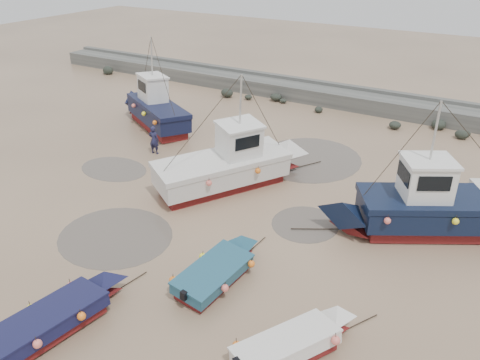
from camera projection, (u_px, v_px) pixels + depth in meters
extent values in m
plane|color=tan|center=(175.00, 240.00, 21.13)|extent=(120.00, 120.00, 0.00)
cube|color=slate|center=(341.00, 99.00, 37.70)|extent=(60.00, 2.20, 1.20)
cube|color=slate|center=(347.00, 86.00, 38.30)|extent=(60.00, 0.60, 0.25)
ellipsoid|color=black|center=(395.00, 125.00, 33.28)|extent=(0.84, 0.86, 0.51)
ellipsoid|color=black|center=(439.00, 124.00, 33.23)|extent=(0.98, 1.07, 0.72)
ellipsoid|color=black|center=(276.00, 97.00, 38.92)|extent=(0.99, 0.80, 0.58)
ellipsoid|color=black|center=(107.00, 72.00, 46.62)|extent=(0.65, 0.64, 0.43)
ellipsoid|color=black|center=(466.00, 134.00, 31.99)|extent=(0.61, 0.47, 0.46)
ellipsoid|color=black|center=(283.00, 101.00, 38.49)|extent=(0.61, 0.53, 0.32)
ellipsoid|color=black|center=(227.00, 93.00, 39.88)|extent=(1.09, 0.88, 0.72)
ellipsoid|color=black|center=(248.00, 97.00, 39.33)|extent=(0.65, 0.60, 0.37)
ellipsoid|color=black|center=(462.00, 135.00, 31.60)|extent=(0.88, 0.64, 0.62)
ellipsoid|color=black|center=(319.00, 110.00, 36.45)|extent=(0.64, 0.62, 0.48)
ellipsoid|color=black|center=(108.00, 70.00, 46.61)|extent=(1.10, 0.87, 0.86)
ellipsoid|color=black|center=(439.00, 127.00, 33.17)|extent=(0.55, 0.45, 0.29)
cylinder|color=#564E46|center=(116.00, 236.00, 21.40)|extent=(5.37, 5.37, 0.01)
cylinder|color=#564E46|center=(305.00, 224.00, 22.30)|extent=(3.18, 3.18, 0.01)
cylinder|color=#564E46|center=(114.00, 169.00, 27.61)|extent=(4.29, 4.29, 0.01)
cylinder|color=#564E46|center=(309.00, 159.00, 28.90)|extent=(6.30, 6.30, 0.01)
cube|color=maroon|center=(49.00, 330.00, 16.06)|extent=(2.11, 3.92, 0.30)
cube|color=#131539|center=(47.00, 322.00, 15.89)|extent=(2.41, 4.23, 0.45)
pyramid|color=#131539|center=(103.00, 278.00, 17.27)|extent=(1.86, 1.00, 0.90)
cube|color=brown|center=(46.00, 319.00, 15.81)|extent=(1.96, 3.54, 0.10)
cube|color=#131539|center=(46.00, 317.00, 15.77)|extent=(2.50, 4.33, 0.07)
cylinder|color=black|center=(127.00, 285.00, 18.35)|extent=(0.38, 1.98, 0.04)
sphere|color=orange|center=(40.00, 349.00, 14.73)|extent=(0.30, 0.30, 0.30)
sphere|color=orange|center=(31.00, 307.00, 16.41)|extent=(0.30, 0.30, 0.30)
sphere|color=orange|center=(84.00, 321.00, 15.81)|extent=(0.30, 0.30, 0.30)
sphere|color=orange|center=(71.00, 284.00, 17.49)|extent=(0.30, 0.30, 0.30)
cube|color=maroon|center=(213.00, 281.00, 18.36)|extent=(1.54, 3.21, 0.30)
cube|color=navy|center=(212.00, 274.00, 18.18)|extent=(1.79, 3.45, 0.45)
pyramid|color=navy|center=(242.00, 240.00, 19.45)|extent=(1.58, 0.83, 0.90)
cube|color=brown|center=(212.00, 270.00, 18.11)|extent=(1.44, 2.90, 0.10)
cube|color=navy|center=(212.00, 268.00, 18.07)|extent=(1.86, 3.53, 0.07)
cube|color=black|center=(182.00, 295.00, 16.83)|extent=(0.23, 0.20, 0.35)
cylinder|color=black|center=(253.00, 248.00, 20.51)|extent=(0.20, 2.00, 0.04)
sphere|color=orange|center=(172.00, 281.00, 17.62)|extent=(0.30, 0.30, 0.30)
sphere|color=orange|center=(224.00, 286.00, 17.36)|extent=(0.30, 0.30, 0.30)
sphere|color=orange|center=(202.00, 258.00, 18.91)|extent=(0.30, 0.30, 0.30)
sphere|color=orange|center=(250.00, 262.00, 18.65)|extent=(0.30, 0.30, 0.30)
cube|color=maroon|center=(287.00, 356.00, 15.08)|extent=(2.59, 3.35, 0.30)
cube|color=silver|center=(288.00, 348.00, 14.90)|extent=(2.88, 3.65, 0.45)
pyramid|color=silver|center=(339.00, 314.00, 15.61)|extent=(1.52, 1.29, 0.90)
cube|color=brown|center=(288.00, 344.00, 14.83)|extent=(2.38, 3.04, 0.10)
cube|color=silver|center=(288.00, 342.00, 14.79)|extent=(2.97, 3.75, 0.07)
cylinder|color=black|center=(356.00, 325.00, 16.43)|extent=(1.04, 1.75, 0.04)
sphere|color=orange|center=(238.00, 345.00, 14.86)|extent=(0.30, 0.30, 0.30)
sphere|color=orange|center=(337.00, 345.00, 14.85)|extent=(0.30, 0.30, 0.30)
cube|color=maroon|center=(158.00, 125.00, 33.32)|extent=(6.07, 4.49, 0.55)
cube|color=black|center=(157.00, 115.00, 32.98)|extent=(6.61, 4.99, 0.95)
pyramid|color=black|center=(138.00, 92.00, 35.47)|extent=(2.32, 2.64, 1.40)
cube|color=brown|center=(157.00, 108.00, 32.74)|extent=(6.44, 4.84, 0.08)
cube|color=black|center=(157.00, 106.00, 32.67)|extent=(6.76, 5.10, 0.30)
cube|color=white|center=(151.00, 89.00, 32.88)|extent=(2.50, 2.33, 1.70)
cube|color=white|center=(150.00, 77.00, 32.46)|extent=(2.70, 2.52, 0.12)
cube|color=black|center=(145.00, 83.00, 33.54)|extent=(0.68, 1.19, 0.68)
cylinder|color=#B7B7B2|center=(148.00, 57.00, 31.84)|extent=(0.10, 0.10, 2.60)
cylinder|color=black|center=(135.00, 109.00, 37.08)|extent=(2.66, 1.48, 0.05)
sphere|color=#F47267|center=(154.00, 124.00, 30.34)|extent=(0.30, 0.30, 0.30)
sphere|color=#F47267|center=(182.00, 113.00, 32.23)|extent=(0.30, 0.30, 0.30)
sphere|color=#F47267|center=(143.00, 115.00, 31.86)|extent=(0.30, 0.30, 0.30)
sphere|color=#F47267|center=(170.00, 105.00, 33.76)|extent=(0.30, 0.30, 0.30)
sphere|color=#F47267|center=(133.00, 107.00, 33.39)|extent=(0.30, 0.30, 0.30)
sphere|color=#F47267|center=(160.00, 98.00, 35.29)|extent=(0.30, 0.30, 0.30)
cube|color=maroon|center=(222.00, 183.00, 25.42)|extent=(5.18, 6.75, 0.55)
cube|color=silver|center=(222.00, 171.00, 25.07)|extent=(5.74, 7.36, 0.95)
pyramid|color=silver|center=(286.00, 144.00, 26.51)|extent=(2.82, 2.47, 1.40)
cube|color=brown|center=(221.00, 162.00, 24.84)|extent=(5.58, 7.17, 0.08)
cube|color=silver|center=(221.00, 160.00, 24.77)|extent=(5.87, 7.52, 0.30)
cube|color=white|center=(237.00, 139.00, 24.74)|extent=(2.49, 2.59, 1.70)
cube|color=white|center=(237.00, 123.00, 24.32)|extent=(2.69, 2.80, 0.12)
cube|color=black|center=(254.00, 132.00, 25.06)|extent=(1.27, 0.79, 0.68)
cylinder|color=#B7B7B2|center=(237.00, 98.00, 23.69)|extent=(0.10, 0.10, 2.60)
cylinder|color=black|center=(301.00, 167.00, 27.77)|extent=(1.58, 2.60, 0.05)
sphere|color=#F47267|center=(162.00, 166.00, 24.74)|extent=(0.30, 0.30, 0.30)
sphere|color=#F47267|center=(208.00, 181.00, 23.26)|extent=(0.30, 0.30, 0.30)
sphere|color=#F47267|center=(211.00, 156.00, 25.95)|extent=(0.30, 0.30, 0.30)
sphere|color=#F47267|center=(257.00, 169.00, 24.47)|extent=(0.30, 0.30, 0.30)
sphere|color=#F47267|center=(254.00, 146.00, 27.16)|extent=(0.30, 0.30, 0.30)
cube|color=maroon|center=(438.00, 226.00, 21.63)|extent=(6.98, 5.26, 0.55)
cube|color=black|center=(441.00, 212.00, 21.29)|extent=(7.60, 5.84, 0.95)
pyramid|color=black|center=(351.00, 198.00, 21.03)|extent=(2.53, 2.99, 1.40)
cube|color=brown|center=(444.00, 203.00, 21.05)|extent=(7.41, 5.67, 0.08)
cube|color=black|center=(444.00, 200.00, 20.98)|extent=(7.77, 5.97, 0.30)
cube|color=white|center=(426.00, 181.00, 20.55)|extent=(2.64, 2.58, 1.70)
cube|color=white|center=(430.00, 162.00, 20.13)|extent=(2.86, 2.79, 0.12)
cube|color=black|center=(404.00, 175.00, 20.45)|extent=(0.81, 1.39, 0.68)
cylinder|color=#B7B7B2|center=(436.00, 132.00, 19.51)|extent=(0.10, 0.10, 2.60)
cylinder|color=black|center=(323.00, 230.00, 21.82)|extent=(2.64, 1.51, 0.05)
sphere|color=#F47267|center=(462.00, 191.00, 22.37)|extent=(0.30, 0.30, 0.30)
sphere|color=#F47267|center=(455.00, 223.00, 19.85)|extent=(0.30, 0.30, 0.30)
sphere|color=#F47267|center=(402.00, 190.00, 22.42)|extent=(0.30, 0.30, 0.30)
sphere|color=#F47267|center=(387.00, 222.00, 19.89)|extent=(0.30, 0.30, 0.30)
sphere|color=#F47267|center=(480.00, 186.00, 22.79)|extent=(0.30, 0.30, 0.30)
imported|color=#1D1D3D|center=(155.00, 153.00, 29.62)|extent=(0.72, 0.53, 1.82)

